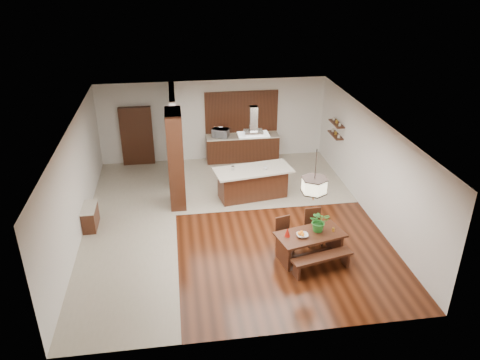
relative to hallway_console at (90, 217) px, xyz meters
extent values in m
plane|color=#321409|center=(3.81, -0.20, -0.32)|extent=(9.00, 9.00, 0.00)
cube|color=white|center=(3.81, -0.20, 2.58)|extent=(8.00, 9.00, 0.04)
cube|color=silver|center=(3.81, 4.30, 1.14)|extent=(8.00, 0.04, 2.90)
cube|color=silver|center=(3.81, -4.70, 1.14)|extent=(8.00, 0.04, 2.90)
cube|color=silver|center=(-0.19, -0.20, 1.14)|extent=(0.04, 9.00, 2.90)
cube|color=silver|center=(7.81, -0.20, 1.14)|extent=(0.04, 9.00, 2.90)
cube|color=#B6AC98|center=(1.06, -0.20, -0.31)|extent=(2.50, 9.00, 0.01)
cube|color=#B6AC98|center=(5.06, 2.30, -0.31)|extent=(5.50, 4.00, 0.01)
cube|color=#412510|center=(3.81, -0.20, 2.57)|extent=(8.00, 9.00, 0.02)
cube|color=black|center=(2.41, 1.00, 1.14)|extent=(0.45, 1.00, 2.90)
cube|color=silver|center=(2.41, 3.10, 1.14)|extent=(0.18, 2.40, 2.90)
cube|color=black|center=(0.00, 0.00, 0.00)|extent=(0.37, 0.88, 0.63)
cube|color=black|center=(1.11, 4.20, 0.74)|extent=(1.10, 0.20, 2.10)
cube|color=black|center=(4.81, 4.00, 0.13)|extent=(2.60, 0.60, 0.90)
cube|color=beige|center=(4.81, 4.00, 0.61)|extent=(2.60, 0.62, 0.05)
cube|color=brown|center=(4.81, 4.26, 1.44)|extent=(2.60, 0.08, 1.50)
cube|color=black|center=(7.68, 2.40, 1.08)|extent=(0.26, 0.90, 0.04)
cube|color=black|center=(7.68, 2.40, 1.49)|extent=(0.26, 0.90, 0.04)
cube|color=black|center=(5.54, -2.25, 0.34)|extent=(1.79, 1.18, 0.05)
cube|color=black|center=(4.84, -2.42, 0.00)|extent=(0.22, 0.66, 0.63)
cube|color=black|center=(6.23, -2.08, 0.00)|extent=(0.22, 0.66, 0.63)
imported|color=#297B29|center=(5.77, -2.14, 0.64)|extent=(0.55, 0.50, 0.54)
imported|color=beige|center=(5.31, -2.34, 0.41)|extent=(0.29, 0.29, 0.07)
cone|color=#B3170C|center=(4.96, -2.27, 0.48)|extent=(0.17, 0.17, 0.22)
cylinder|color=gold|center=(6.12, -2.21, 0.42)|extent=(0.08, 0.08, 0.09)
cube|color=black|center=(4.69, 1.11, 0.14)|extent=(2.12, 1.07, 0.91)
cube|color=beige|center=(4.69, 1.06, 0.62)|extent=(2.46, 1.37, 0.05)
imported|color=silver|center=(5.06, 0.99, 0.69)|extent=(0.15, 0.15, 0.10)
imported|color=silver|center=(4.03, 3.97, 0.79)|extent=(0.67, 0.58, 0.31)
camera|label=1|loc=(2.46, -11.52, 6.49)|focal=35.00mm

